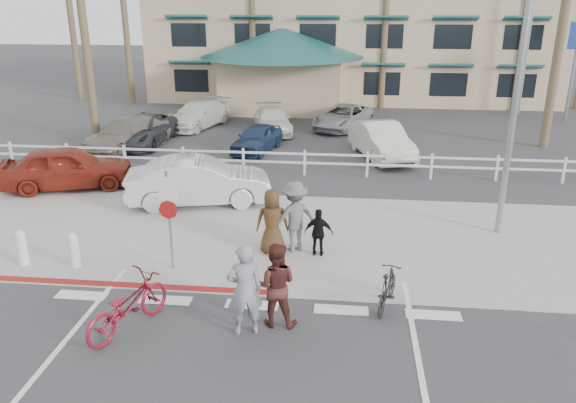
# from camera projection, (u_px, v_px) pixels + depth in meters

# --- Properties ---
(ground) EXTENTS (140.00, 140.00, 0.00)m
(ground) POSITION_uv_depth(u_px,v_px,m) (247.00, 320.00, 12.04)
(ground) COLOR #333335
(bike_path) EXTENTS (12.00, 16.00, 0.01)m
(bike_path) POSITION_uv_depth(u_px,v_px,m) (228.00, 379.00, 10.17)
(bike_path) COLOR #333335
(bike_path) RESTS_ON ground
(sidewalk_plaza) EXTENTS (22.00, 7.00, 0.01)m
(sidewalk_plaza) POSITION_uv_depth(u_px,v_px,m) (274.00, 236.00, 16.24)
(sidewalk_plaza) COLOR gray
(sidewalk_plaza) RESTS_ON ground
(cross_street) EXTENTS (40.00, 5.00, 0.01)m
(cross_street) POSITION_uv_depth(u_px,v_px,m) (289.00, 191.00, 19.97)
(cross_street) COLOR #333335
(cross_street) RESTS_ON ground
(parking_lot) EXTENTS (50.00, 16.00, 0.01)m
(parking_lot) POSITION_uv_depth(u_px,v_px,m) (308.00, 132.00, 28.85)
(parking_lot) COLOR #333335
(parking_lot) RESTS_ON ground
(curb_red) EXTENTS (7.00, 0.25, 0.02)m
(curb_red) POSITION_uv_depth(u_px,v_px,m) (133.00, 285.00, 13.46)
(curb_red) COLOR maroon
(curb_red) RESTS_ON ground
(rail_fence) EXTENTS (29.40, 0.16, 1.00)m
(rail_fence) POSITION_uv_depth(u_px,v_px,m) (307.00, 163.00, 21.62)
(rail_fence) COLOR silver
(rail_fence) RESTS_ON ground
(building) EXTENTS (28.00, 16.00, 11.30)m
(building) POSITION_uv_depth(u_px,v_px,m) (352.00, 10.00, 38.84)
(building) COLOR #CDB18C
(building) RESTS_ON ground
(sign_post) EXTENTS (0.50, 0.10, 2.90)m
(sign_post) POSITION_uv_depth(u_px,v_px,m) (169.00, 216.00, 13.83)
(sign_post) COLOR gray
(sign_post) RESTS_ON ground
(bollard_0) EXTENTS (0.26, 0.26, 0.95)m
(bollard_0) POSITION_uv_depth(u_px,v_px,m) (74.00, 250.00, 14.23)
(bollard_0) COLOR silver
(bollard_0) RESTS_ON ground
(bollard_1) EXTENTS (0.26, 0.26, 0.95)m
(bollard_1) POSITION_uv_depth(u_px,v_px,m) (22.00, 248.00, 14.37)
(bollard_1) COLOR silver
(bollard_1) RESTS_ON ground
(streetlight_0) EXTENTS (0.60, 2.00, 9.00)m
(streetlight_0) POSITION_uv_depth(u_px,v_px,m) (519.00, 77.00, 14.98)
(streetlight_0) COLOR gray
(streetlight_0) RESTS_ON ground
(streetlight_1) EXTENTS (0.60, 2.00, 9.50)m
(streetlight_1) POSITION_uv_depth(u_px,v_px,m) (529.00, 30.00, 31.61)
(streetlight_1) COLOR gray
(streetlight_1) RESTS_ON ground
(info_sign) EXTENTS (1.20, 0.16, 5.60)m
(info_sign) POSITION_uv_depth(u_px,v_px,m) (573.00, 70.00, 30.21)
(info_sign) COLOR navy
(info_sign) RESTS_ON ground
(palm_10) EXTENTS (4.00, 4.00, 12.00)m
(palm_10) POSITION_uv_depth(u_px,v_px,m) (82.00, 9.00, 24.99)
(palm_10) COLOR black
(palm_10) RESTS_ON ground
(bike_red) EXTENTS (1.62, 2.31, 1.15)m
(bike_red) POSITION_uv_depth(u_px,v_px,m) (127.00, 305.00, 11.50)
(bike_red) COLOR maroon
(bike_red) RESTS_ON ground
(rider_red) EXTENTS (0.84, 0.69, 2.00)m
(rider_red) POSITION_uv_depth(u_px,v_px,m) (245.00, 290.00, 11.23)
(rider_red) COLOR gray
(rider_red) RESTS_ON ground
(bike_black) EXTENTS (0.87, 1.60, 0.93)m
(bike_black) POSITION_uv_depth(u_px,v_px,m) (387.00, 289.00, 12.38)
(bike_black) COLOR black
(bike_black) RESTS_ON ground
(rider_black) EXTENTS (0.91, 0.71, 1.85)m
(rider_black) POSITION_uv_depth(u_px,v_px,m) (276.00, 285.00, 11.59)
(rider_black) COLOR #4B211C
(rider_black) RESTS_ON ground
(pedestrian_a) EXTENTS (1.46, 1.24, 1.96)m
(pedestrian_a) POSITION_uv_depth(u_px,v_px,m) (294.00, 217.00, 15.03)
(pedestrian_a) COLOR #5C5C61
(pedestrian_a) RESTS_ON ground
(pedestrian_child) EXTENTS (0.78, 0.35, 1.31)m
(pedestrian_child) POSITION_uv_depth(u_px,v_px,m) (319.00, 233.00, 14.83)
(pedestrian_child) COLOR black
(pedestrian_child) RESTS_ON ground
(pedestrian_b) EXTENTS (0.96, 0.71, 1.80)m
(pedestrian_b) POSITION_uv_depth(u_px,v_px,m) (272.00, 222.00, 14.91)
(pedestrian_b) COLOR #422C16
(pedestrian_b) RESTS_ON ground
(car_white_sedan) EXTENTS (4.98, 2.69, 1.56)m
(car_white_sedan) POSITION_uv_depth(u_px,v_px,m) (199.00, 181.00, 18.55)
(car_white_sedan) COLOR silver
(car_white_sedan) RESTS_ON ground
(car_red_compact) EXTENTS (4.89, 3.19, 1.55)m
(car_red_compact) POSITION_uv_depth(u_px,v_px,m) (67.00, 167.00, 20.10)
(car_red_compact) COLOR maroon
(car_red_compact) RESTS_ON ground
(lot_car_0) EXTENTS (2.35, 4.87, 1.33)m
(lot_car_0) POSITION_uv_depth(u_px,v_px,m) (142.00, 131.00, 26.08)
(lot_car_0) COLOR #292C31
(lot_car_0) RESTS_ON ground
(lot_car_1) EXTENTS (3.43, 5.16, 1.39)m
(lot_car_1) POSITION_uv_depth(u_px,v_px,m) (127.00, 134.00, 25.30)
(lot_car_1) COLOR slate
(lot_car_1) RESTS_ON ground
(lot_car_2) EXTENTS (2.19, 3.76, 1.20)m
(lot_car_2) POSITION_uv_depth(u_px,v_px,m) (257.00, 138.00, 24.97)
(lot_car_2) COLOR #1C2D4C
(lot_car_2) RESTS_ON ground
(lot_car_3) EXTENTS (2.89, 4.84, 1.51)m
(lot_car_3) POSITION_uv_depth(u_px,v_px,m) (381.00, 141.00, 23.92)
(lot_car_3) COLOR beige
(lot_car_3) RESTS_ON ground
(lot_car_4) EXTENTS (3.18, 4.95, 1.34)m
(lot_car_4) POSITION_uv_depth(u_px,v_px,m) (198.00, 115.00, 29.63)
(lot_car_4) COLOR silver
(lot_car_4) RESTS_ON ground
(lot_car_5) EXTENTS (3.59, 4.86, 1.23)m
(lot_car_5) POSITION_uv_depth(u_px,v_px,m) (343.00, 117.00, 29.28)
(lot_car_5) COLOR gray
(lot_car_5) RESTS_ON ground
(lot_car_6) EXTENTS (2.63, 4.48, 1.22)m
(lot_car_6) POSITION_uv_depth(u_px,v_px,m) (272.00, 120.00, 28.56)
(lot_car_6) COLOR silver
(lot_car_6) RESTS_ON ground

